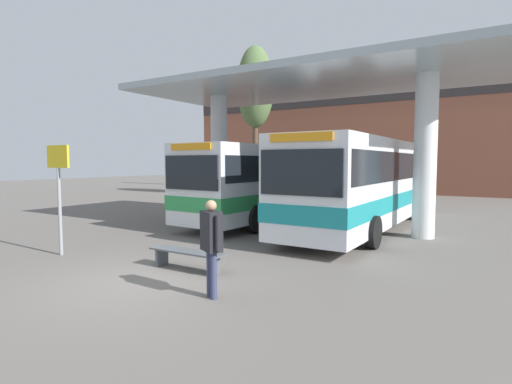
{
  "coord_description": "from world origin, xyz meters",
  "views": [
    {
      "loc": [
        6.35,
        -5.73,
        2.51
      ],
      "look_at": [
        0.0,
        4.6,
        1.6
      ],
      "focal_mm": 28.0,
      "sensor_mm": 36.0,
      "label": 1
    }
  ],
  "objects_px": {
    "pedestrian_waiting": "(211,239)",
    "waiting_bench_near_pillar": "(187,255)",
    "info_sign_platform": "(59,177)",
    "transit_bus_center_bay": "(368,180)",
    "parked_car_street": "(286,180)",
    "transit_bus_left_bay": "(275,179)",
    "poplar_tree_behind_left": "(255,88)"
  },
  "relations": [
    {
      "from": "info_sign_platform",
      "to": "parked_car_street",
      "type": "distance_m",
      "value": 22.82
    },
    {
      "from": "transit_bus_left_bay",
      "to": "waiting_bench_near_pillar",
      "type": "distance_m",
      "value": 8.71
    },
    {
      "from": "transit_bus_center_bay",
      "to": "info_sign_platform",
      "type": "relative_size",
      "value": 4.05
    },
    {
      "from": "transit_bus_left_bay",
      "to": "waiting_bench_near_pillar",
      "type": "xyz_separation_m",
      "value": [
        2.22,
        -8.31,
        -1.41
      ]
    },
    {
      "from": "info_sign_platform",
      "to": "parked_car_street",
      "type": "relative_size",
      "value": 0.64
    },
    {
      "from": "transit_bus_left_bay",
      "to": "poplar_tree_behind_left",
      "type": "distance_m",
      "value": 13.37
    },
    {
      "from": "transit_bus_left_bay",
      "to": "transit_bus_center_bay",
      "type": "xyz_separation_m",
      "value": [
        4.07,
        -0.02,
        0.06
      ]
    },
    {
      "from": "info_sign_platform",
      "to": "transit_bus_center_bay",
      "type": "bearing_deg",
      "value": 57.12
    },
    {
      "from": "pedestrian_waiting",
      "to": "poplar_tree_behind_left",
      "type": "xyz_separation_m",
      "value": [
        -10.87,
        19.17,
        6.71
      ]
    },
    {
      "from": "transit_bus_left_bay",
      "to": "waiting_bench_near_pillar",
      "type": "height_order",
      "value": "transit_bus_left_bay"
    },
    {
      "from": "info_sign_platform",
      "to": "transit_bus_left_bay",
      "type": "bearing_deg",
      "value": 79.26
    },
    {
      "from": "transit_bus_center_bay",
      "to": "pedestrian_waiting",
      "type": "relative_size",
      "value": 6.59
    },
    {
      "from": "waiting_bench_near_pillar",
      "to": "info_sign_platform",
      "type": "distance_m",
      "value": 4.33
    },
    {
      "from": "pedestrian_waiting",
      "to": "poplar_tree_behind_left",
      "type": "distance_m",
      "value": 23.04
    },
    {
      "from": "transit_bus_left_bay",
      "to": "info_sign_platform",
      "type": "relative_size",
      "value": 3.62
    },
    {
      "from": "info_sign_platform",
      "to": "parked_car_street",
      "type": "bearing_deg",
      "value": 101.91
    },
    {
      "from": "transit_bus_center_bay",
      "to": "pedestrian_waiting",
      "type": "height_order",
      "value": "transit_bus_center_bay"
    },
    {
      "from": "info_sign_platform",
      "to": "poplar_tree_behind_left",
      "type": "relative_size",
      "value": 0.27
    },
    {
      "from": "transit_bus_center_bay",
      "to": "parked_car_street",
      "type": "height_order",
      "value": "transit_bus_center_bay"
    },
    {
      "from": "waiting_bench_near_pillar",
      "to": "transit_bus_left_bay",
      "type": "bearing_deg",
      "value": 104.93
    },
    {
      "from": "transit_bus_left_bay",
      "to": "pedestrian_waiting",
      "type": "relative_size",
      "value": 5.89
    },
    {
      "from": "transit_bus_left_bay",
      "to": "transit_bus_center_bay",
      "type": "distance_m",
      "value": 4.07
    },
    {
      "from": "transit_bus_center_bay",
      "to": "waiting_bench_near_pillar",
      "type": "xyz_separation_m",
      "value": [
        -1.85,
        -8.29,
        -1.47
      ]
    },
    {
      "from": "pedestrian_waiting",
      "to": "parked_car_street",
      "type": "height_order",
      "value": "parked_car_street"
    },
    {
      "from": "poplar_tree_behind_left",
      "to": "waiting_bench_near_pillar",
      "type": "bearing_deg",
      "value": -62.88
    },
    {
      "from": "pedestrian_waiting",
      "to": "parked_car_street",
      "type": "distance_m",
      "value": 25.09
    },
    {
      "from": "transit_bus_center_bay",
      "to": "pedestrian_waiting",
      "type": "bearing_deg",
      "value": 89.57
    },
    {
      "from": "waiting_bench_near_pillar",
      "to": "info_sign_platform",
      "type": "relative_size",
      "value": 0.67
    },
    {
      "from": "poplar_tree_behind_left",
      "to": "parked_car_street",
      "type": "bearing_deg",
      "value": 81.06
    },
    {
      "from": "pedestrian_waiting",
      "to": "waiting_bench_near_pillar",
      "type": "bearing_deg",
      "value": 173.39
    },
    {
      "from": "transit_bus_left_bay",
      "to": "pedestrian_waiting",
      "type": "height_order",
      "value": "transit_bus_left_bay"
    },
    {
      "from": "transit_bus_left_bay",
      "to": "parked_car_street",
      "type": "bearing_deg",
      "value": -61.76
    }
  ]
}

